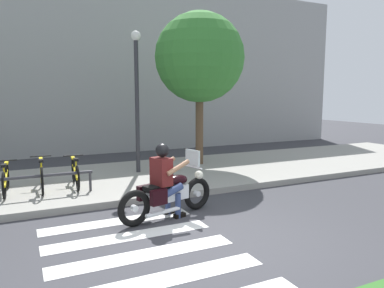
# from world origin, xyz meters

# --- Properties ---
(ground_plane) EXTENTS (48.00, 48.00, 0.00)m
(ground_plane) POSITION_xyz_m (0.00, 0.00, 0.00)
(ground_plane) COLOR #38383D
(sidewalk) EXTENTS (24.00, 4.40, 0.15)m
(sidewalk) POSITION_xyz_m (0.00, 4.66, 0.07)
(sidewalk) COLOR gray
(sidewalk) RESTS_ON ground
(crosswalk_stripe_1) EXTENTS (2.80, 0.40, 0.01)m
(crosswalk_stripe_1) POSITION_xyz_m (-1.20, -0.80, 0.00)
(crosswalk_stripe_1) COLOR white
(crosswalk_stripe_1) RESTS_ON ground
(crosswalk_stripe_2) EXTENTS (2.80, 0.40, 0.01)m
(crosswalk_stripe_2) POSITION_xyz_m (-1.20, 0.00, 0.00)
(crosswalk_stripe_2) COLOR white
(crosswalk_stripe_2) RESTS_ON ground
(crosswalk_stripe_3) EXTENTS (2.80, 0.40, 0.01)m
(crosswalk_stripe_3) POSITION_xyz_m (-1.20, 0.80, 0.00)
(crosswalk_stripe_3) COLOR white
(crosswalk_stripe_3) RESTS_ON ground
(crosswalk_stripe_4) EXTENTS (2.80, 0.40, 0.01)m
(crosswalk_stripe_4) POSITION_xyz_m (-1.20, 1.60, 0.00)
(crosswalk_stripe_4) COLOR white
(crosswalk_stripe_4) RESTS_ON ground
(motorcycle) EXTENTS (2.13, 0.88, 1.26)m
(motorcycle) POSITION_xyz_m (-0.25, 1.43, 0.47)
(motorcycle) COLOR black
(motorcycle) RESTS_ON ground
(rider) EXTENTS (0.72, 0.65, 1.45)m
(rider) POSITION_xyz_m (-0.33, 1.41, 0.84)
(rider) COLOR #591919
(rider) RESTS_ON ground
(bicycle_1) EXTENTS (0.48, 1.58, 0.71)m
(bicycle_1) POSITION_xyz_m (-3.11, 4.06, 0.48)
(bicycle_1) COLOR black
(bicycle_1) RESTS_ON sidewalk
(bicycle_2) EXTENTS (0.48, 1.66, 0.76)m
(bicycle_2) POSITION_xyz_m (-2.36, 4.06, 0.50)
(bicycle_2) COLOR black
(bicycle_2) RESTS_ON sidewalk
(bicycle_3) EXTENTS (0.48, 1.58, 0.73)m
(bicycle_3) POSITION_xyz_m (-1.61, 4.06, 0.49)
(bicycle_3) COLOR black
(bicycle_3) RESTS_ON sidewalk
(bike_rack) EXTENTS (2.86, 0.07, 0.49)m
(bike_rack) POSITION_xyz_m (-2.74, 3.51, 0.56)
(bike_rack) COLOR #333338
(bike_rack) RESTS_ON sidewalk
(street_lamp) EXTENTS (0.28, 0.28, 4.11)m
(street_lamp) POSITION_xyz_m (0.27, 5.06, 2.50)
(street_lamp) COLOR #2D2D33
(street_lamp) RESTS_ON ground
(tree_near_rack) EXTENTS (2.80, 2.80, 4.92)m
(tree_near_rack) POSITION_xyz_m (2.44, 5.46, 3.50)
(tree_near_rack) COLOR brown
(tree_near_rack) RESTS_ON ground
(building_backdrop) EXTENTS (24.00, 1.20, 7.00)m
(building_backdrop) POSITION_xyz_m (0.00, 10.36, 3.50)
(building_backdrop) COLOR #9A9A9A
(building_backdrop) RESTS_ON ground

